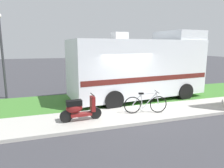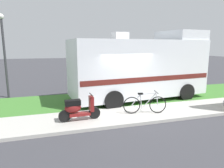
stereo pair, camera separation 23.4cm
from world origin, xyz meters
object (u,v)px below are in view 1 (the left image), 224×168
motorhome_rv (139,67)px  pickup_truck_near (128,71)px  bottle_green (222,102)px  scooter (79,109)px  street_lamp_post (2,48)px  bicycle (145,104)px

motorhome_rv → pickup_truck_near: bearing=74.3°
motorhome_rv → bottle_green: 4.33m
scooter → bottle_green: size_ratio=6.54×
motorhome_rv → street_lamp_post: street_lamp_post is taller
bicycle → bottle_green: bicycle is taller
motorhome_rv → scooter: (-3.64, -2.63, -1.16)m
scooter → street_lamp_post: (-3.23, 4.94, 2.12)m
bottle_green → pickup_truck_near: bearing=104.0°
bicycle → pickup_truck_near: 7.50m
pickup_truck_near → bicycle: bearing=-107.2°
motorhome_rv → bottle_green: bearing=-40.5°
street_lamp_post → bottle_green: bearing=-26.5°
scooter → street_lamp_post: street_lamp_post is taller
bicycle → bottle_green: (4.01, -0.04, -0.29)m
scooter → street_lamp_post: bearing=123.1°
bottle_green → scooter: bearing=179.9°
motorhome_rv → bicycle: size_ratio=4.16×
scooter → bicycle: scooter is taller
scooter → bottle_green: (6.72, -0.01, -0.36)m
bottle_green → bicycle: bearing=179.5°
bicycle → street_lamp_post: street_lamp_post is taller
motorhome_rv → bicycle: bearing=-109.7°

